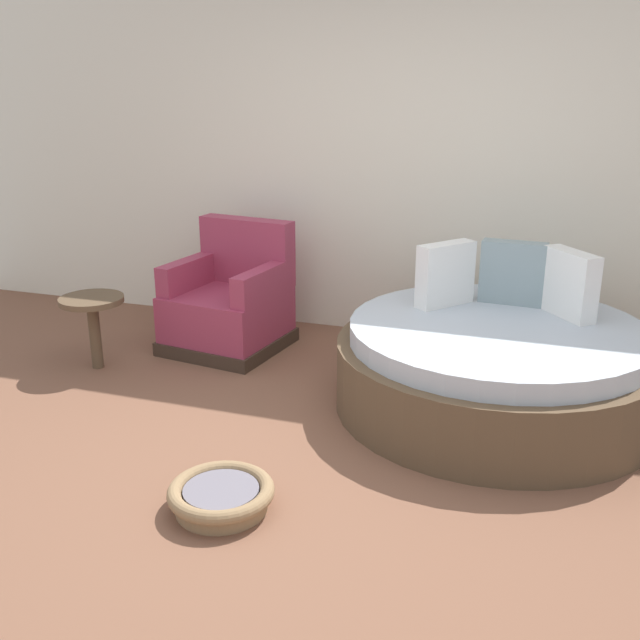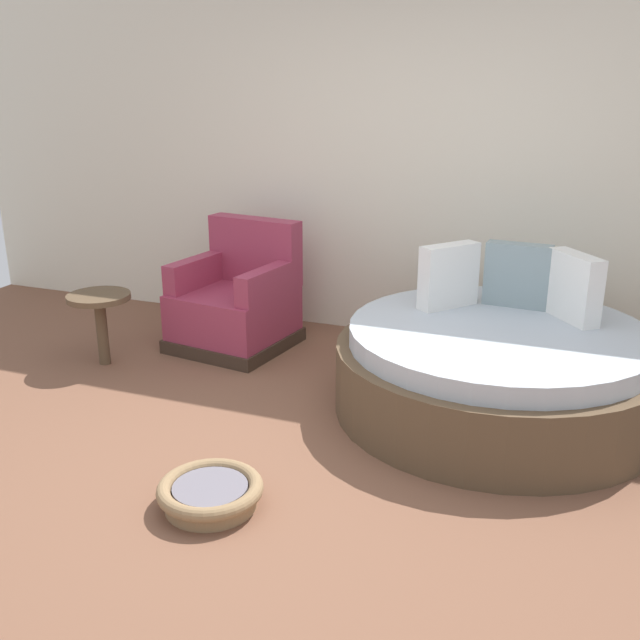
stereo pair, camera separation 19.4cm
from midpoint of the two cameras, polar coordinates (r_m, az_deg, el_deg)
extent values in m
cube|color=brown|center=(3.86, -3.73, -11.93)|extent=(8.00, 8.00, 0.02)
cube|color=silver|center=(5.59, 5.30, 13.58)|extent=(8.00, 0.12, 2.94)
cylinder|color=brown|center=(4.55, 12.43, -4.32)|extent=(1.94, 1.94, 0.43)
cylinder|color=#B2BCC6|center=(4.45, 12.67, -1.08)|extent=(1.79, 1.79, 0.12)
cube|color=white|center=(4.65, 18.03, 2.73)|extent=(0.35, 0.40, 0.41)
cube|color=gray|center=(4.82, 13.91, 3.65)|extent=(0.42, 0.15, 0.41)
cube|color=white|center=(4.70, 8.75, 3.59)|extent=(0.35, 0.40, 0.41)
cube|color=#38281E|center=(5.53, -8.28, -1.70)|extent=(0.90, 0.90, 0.10)
cube|color=#99334C|center=(5.46, -8.39, 0.47)|extent=(0.86, 0.86, 0.34)
cube|color=#99334C|center=(5.59, -6.78, 5.45)|extent=(0.77, 0.26, 0.50)
cube|color=#99334C|center=(5.56, -11.24, 3.67)|extent=(0.21, 0.69, 0.22)
cube|color=#99334C|center=(5.21, -5.63, 2.92)|extent=(0.21, 0.69, 0.22)
cylinder|color=#8E704C|center=(3.57, -9.39, -14.15)|extent=(0.44, 0.44, 0.06)
torus|color=#8E704C|center=(3.54, -9.44, -13.26)|extent=(0.51, 0.51, 0.07)
cylinder|color=slate|center=(3.54, -9.43, -13.40)|extent=(0.36, 0.36, 0.05)
cylinder|color=brown|center=(5.31, -18.39, -1.18)|extent=(0.08, 0.08, 0.48)
cylinder|color=brown|center=(5.23, -18.68, 1.51)|extent=(0.44, 0.44, 0.04)
camera|label=1|loc=(0.10, -91.26, -0.42)|focal=40.40mm
camera|label=2|loc=(0.10, 88.74, 0.42)|focal=40.40mm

